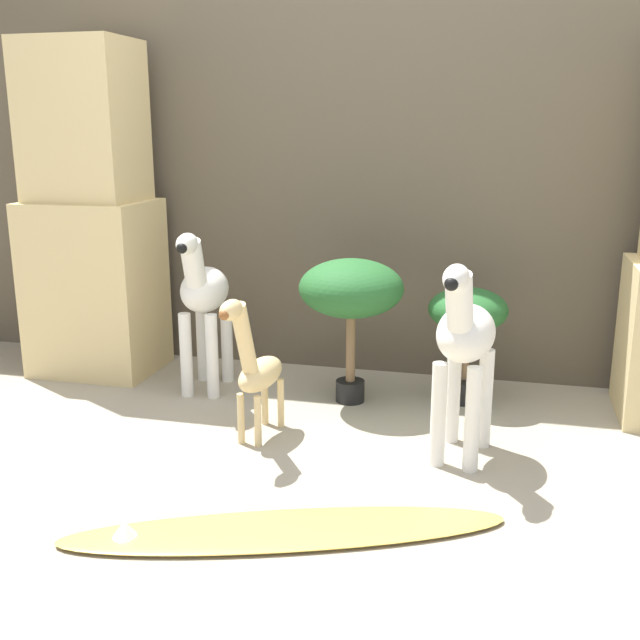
% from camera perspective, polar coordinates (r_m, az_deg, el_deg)
% --- Properties ---
extents(ground_plane, '(14.00, 14.00, 0.00)m').
position_cam_1_polar(ground_plane, '(2.60, -0.21, -12.44)').
color(ground_plane, '#9E937F').
extents(wall_back, '(6.40, 0.08, 2.20)m').
position_cam_1_polar(wall_back, '(3.59, 5.00, 13.22)').
color(wall_back, brown).
rests_on(wall_back, ground_plane).
extents(rock_pillar_left, '(0.58, 0.45, 1.57)m').
position_cam_1_polar(rock_pillar_left, '(3.76, -17.05, 6.96)').
color(rock_pillar_left, '#DBC184').
rests_on(rock_pillar_left, ground_plane).
extents(zebra_right, '(0.25, 0.46, 0.75)m').
position_cam_1_polar(zebra_right, '(2.69, 10.92, -1.81)').
color(zebra_right, white).
rests_on(zebra_right, ground_plane).
extents(zebra_left, '(0.23, 0.46, 0.75)m').
position_cam_1_polar(zebra_left, '(3.39, -8.89, 1.67)').
color(zebra_left, white).
rests_on(zebra_left, ground_plane).
extents(giraffe_figurine, '(0.16, 0.44, 0.59)m').
position_cam_1_polar(giraffe_figurine, '(2.86, -4.95, -3.52)').
color(giraffe_figurine, '#E0C184').
rests_on(giraffe_figurine, ground_plane).
extents(potted_palm_front, '(0.45, 0.45, 0.64)m').
position_cam_1_polar(potted_palm_front, '(3.20, 2.39, 2.17)').
color(potted_palm_front, black).
rests_on(potted_palm_front, ground_plane).
extents(potted_palm_back, '(0.34, 0.34, 0.51)m').
position_cam_1_polar(potted_palm_back, '(3.29, 11.18, 0.09)').
color(potted_palm_back, black).
rests_on(potted_palm_back, ground_plane).
extents(surfboard, '(1.35, 0.69, 0.07)m').
position_cam_1_polar(surfboard, '(2.32, -3.02, -15.68)').
color(surfboard, gold).
rests_on(surfboard, ground_plane).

